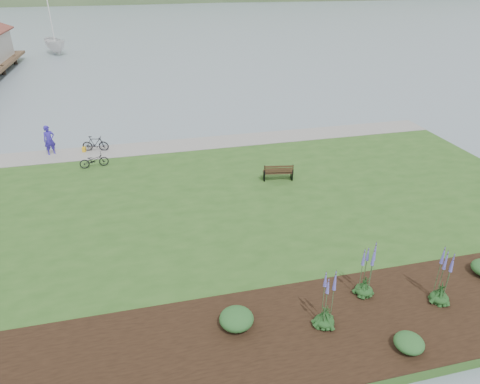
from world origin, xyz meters
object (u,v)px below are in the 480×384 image
object	(u,v)px
park_bench	(278,172)
person	(49,138)
sailboat	(57,54)
bicycle_a	(94,160)

from	to	relation	value
park_bench	person	size ratio (longest dim) A/B	0.76
park_bench	sailboat	bearing A→B (deg)	120.59
park_bench	person	bearing A→B (deg)	161.80
park_bench	person	distance (m)	13.91
bicycle_a	sailboat	world-z (taller)	sailboat
person	park_bench	bearing A→B (deg)	-53.11
person	bicycle_a	world-z (taller)	person
bicycle_a	sailboat	xyz separation A→B (m)	(-7.27, 41.59, -0.82)
bicycle_a	sailboat	bearing A→B (deg)	1.18
person	sailboat	xyz separation A→B (m)	(-4.65, 39.04, -1.46)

